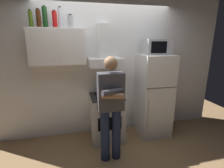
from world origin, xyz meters
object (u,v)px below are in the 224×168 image
object	(u,v)px
bottle_wine_green	(45,17)
bottle_rum_dark	(39,18)
bottle_vodka_clear	(60,18)
bottle_canister_steel	(70,22)
microwave	(156,47)
stove_oven	(107,117)
upper_cabinet	(58,47)
cooking_pot	(115,93)
range_hood	(105,55)
bottle_olive_oil	(31,19)
person_standing	(111,106)
bottle_soda_red	(55,20)
refrigerator	(153,95)

from	to	relation	value
bottle_wine_green	bottle_rum_dark	xyz separation A→B (m)	(-0.09, -0.05, -0.03)
bottle_vodka_clear	bottle_canister_steel	size ratio (longest dim) A/B	1.53
microwave	stove_oven	bearing A→B (deg)	-178.85
upper_cabinet	cooking_pot	xyz separation A→B (m)	(0.93, -0.24, -0.81)
upper_cabinet	stove_oven	world-z (taller)	upper_cabinet
range_hood	bottle_olive_oil	bearing A→B (deg)	-178.74
bottle_rum_dark	microwave	bearing A→B (deg)	-2.25
microwave	bottle_canister_steel	distance (m)	1.58
person_standing	cooking_pot	bearing A→B (deg)	69.70
person_standing	bottle_vodka_clear	xyz separation A→B (m)	(-0.68, 0.77, 1.31)
microwave	bottle_soda_red	bearing A→B (deg)	176.88
stove_oven	cooking_pot	distance (m)	0.54
stove_oven	microwave	bearing A→B (deg)	1.15
stove_oven	cooking_pot	size ratio (longest dim) A/B	3.10
range_hood	cooking_pot	world-z (taller)	range_hood
bottle_vodka_clear	bottle_olive_oil	distance (m)	0.45
bottle_vodka_clear	bottle_soda_red	world-z (taller)	bottle_vodka_clear
bottle_wine_green	bottle_soda_red	size ratio (longest dim) A/B	1.23
cooking_pot	stove_oven	bearing A→B (deg)	137.51
upper_cabinet	bottle_soda_red	world-z (taller)	bottle_soda_red
stove_oven	bottle_vodka_clear	world-z (taller)	bottle_vodka_clear
bottle_soda_red	range_hood	bearing A→B (deg)	0.80
microwave	bottle_canister_steel	world-z (taller)	bottle_canister_steel
bottle_olive_oil	stove_oven	bearing A→B (deg)	-4.94
stove_oven	microwave	xyz separation A→B (m)	(0.95, 0.02, 1.31)
upper_cabinet	range_hood	world-z (taller)	range_hood
bottle_wine_green	bottle_canister_steel	world-z (taller)	bottle_wine_green
stove_oven	bottle_soda_red	xyz separation A→B (m)	(-0.81, 0.12, 1.75)
bottle_canister_steel	bottle_rum_dark	xyz separation A→B (m)	(-0.48, -0.02, 0.03)
microwave	bottle_olive_oil	world-z (taller)	bottle_olive_oil
stove_oven	bottle_olive_oil	distance (m)	2.10
bottle_soda_red	bottle_rum_dark	distance (m)	0.24
bottle_wine_green	bottle_vodka_clear	world-z (taller)	bottle_wine_green
bottle_soda_red	bottle_rum_dark	world-z (taller)	bottle_rum_dark
range_hood	bottle_olive_oil	distance (m)	1.30
refrigerator	bottle_wine_green	distance (m)	2.38
stove_oven	microwave	world-z (taller)	microwave
range_hood	bottle_wine_green	xyz separation A→B (m)	(-0.96, 0.02, 0.61)
bottle_wine_green	bottle_soda_red	distance (m)	0.16
upper_cabinet	bottle_rum_dark	world-z (taller)	bottle_rum_dark
bottle_canister_steel	bottle_olive_oil	xyz separation A→B (m)	(-0.60, -0.02, 0.02)
bottle_wine_green	bottle_soda_red	bearing A→B (deg)	-12.92
microwave	bottle_rum_dark	size ratio (longest dim) A/B	1.67
cooking_pot	bottle_vodka_clear	size ratio (longest dim) A/B	0.84
upper_cabinet	cooking_pot	bearing A→B (deg)	-14.73
range_hood	bottle_wine_green	bearing A→B (deg)	178.63
upper_cabinet	microwave	distance (m)	1.75
bottle_soda_red	refrigerator	bearing A→B (deg)	-3.71
bottle_soda_red	bottle_olive_oil	distance (m)	0.35
stove_oven	bottle_olive_oil	bearing A→B (deg)	175.06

